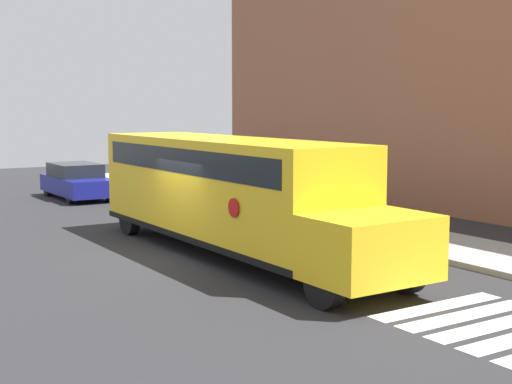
% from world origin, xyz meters
% --- Properties ---
extents(ground_plane, '(60.00, 60.00, 0.00)m').
position_xyz_m(ground_plane, '(0.00, 0.00, 0.00)').
color(ground_plane, '#28282B').
extents(sidewalk_strip, '(44.00, 3.00, 0.15)m').
position_xyz_m(sidewalk_strip, '(0.00, 6.50, 0.07)').
color(sidewalk_strip, '#9E9E99').
rests_on(sidewalk_strip, ground).
extents(school_bus, '(11.79, 2.57, 3.06)m').
position_xyz_m(school_bus, '(0.45, 1.13, 1.76)').
color(school_bus, yellow).
rests_on(school_bus, ground).
extents(parked_car, '(4.56, 1.89, 1.49)m').
position_xyz_m(parked_car, '(-13.07, 1.55, 0.74)').
color(parked_car, navy).
rests_on(parked_car, ground).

